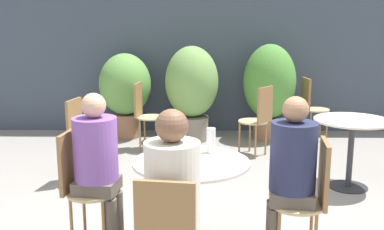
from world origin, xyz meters
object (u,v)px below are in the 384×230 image
at_px(beer_glass_0, 161,143).
at_px(seated_person_1, 173,196).
at_px(beer_glass_2, 211,140).
at_px(seated_person_0, 98,158).
at_px(cafe_table_far, 352,135).
at_px(potted_plant_1, 192,87).
at_px(potted_plant_0, 125,88).
at_px(bistro_chair_0, 80,180).
at_px(beer_glass_1, 191,158).
at_px(seated_person_2, 291,166).
at_px(potted_plant_2, 269,86).
at_px(bistro_chair_2, 311,192).
at_px(bistro_chair_4, 311,103).
at_px(bistro_chair_5, 144,110).
at_px(bistro_chair_3, 259,115).
at_px(bistro_chair_6, 82,134).
at_px(cafe_table_near, 191,181).

bearing_deg(beer_glass_0, seated_person_1, -81.03).
bearing_deg(beer_glass_2, seated_person_0, -171.99).
height_order(cafe_table_far, potted_plant_1, potted_plant_1).
bearing_deg(potted_plant_0, seated_person_1, -77.33).
xyz_separation_m(bistro_chair_0, seated_person_1, (0.74, -0.80, 0.19)).
height_order(cafe_table_far, bistro_chair_0, bistro_chair_0).
distance_m(seated_person_1, beer_glass_1, 0.45).
xyz_separation_m(bistro_chair_0, beer_glass_0, (0.61, 0.02, 0.28)).
xyz_separation_m(seated_person_2, potted_plant_2, (0.39, 3.50, 0.07)).
relative_size(cafe_table_far, beer_glass_1, 3.86).
height_order(bistro_chair_2, bistro_chair_4, same).
distance_m(bistro_chair_0, potted_plant_1, 3.31).
distance_m(bistro_chair_4, beer_glass_1, 3.99).
relative_size(beer_glass_1, potted_plant_0, 0.16).
xyz_separation_m(cafe_table_far, beer_glass_0, (-1.83, -1.28, 0.26)).
distance_m(bistro_chair_5, seated_person_0, 2.72).
bearing_deg(potted_plant_0, beer_glass_2, -70.25).
height_order(bistro_chair_0, bistro_chair_4, same).
bearing_deg(potted_plant_1, bistro_chair_5, -140.42).
bearing_deg(potted_plant_1, bistro_chair_0, -103.68).
xyz_separation_m(cafe_table_far, potted_plant_0, (-2.64, 2.06, 0.18)).
bearing_deg(cafe_table_far, bistro_chair_3, 125.96).
distance_m(bistro_chair_2, bistro_chair_3, 2.61).
distance_m(beer_glass_0, beer_glass_2, 0.37).
bearing_deg(potted_plant_2, bistro_chair_5, -160.98).
height_order(beer_glass_2, potted_plant_1, potted_plant_1).
distance_m(bistro_chair_6, seated_person_0, 1.51).
distance_m(bistro_chair_5, potted_plant_0, 0.78).
height_order(cafe_table_far, seated_person_2, seated_person_2).
distance_m(bistro_chair_5, beer_glass_2, 2.74).
height_order(seated_person_0, beer_glass_0, seated_person_0).
xyz_separation_m(seated_person_1, beer_glass_1, (0.09, 0.43, 0.09)).
distance_m(seated_person_0, beer_glass_1, 0.78).
bearing_deg(potted_plant_2, potted_plant_0, 178.31).
bearing_deg(bistro_chair_5, beer_glass_2, -155.08).
bearing_deg(bistro_chair_4, beer_glass_2, 147.28).
height_order(beer_glass_1, beer_glass_2, beer_glass_1).
distance_m(bistro_chair_5, beer_glass_1, 3.14).
height_order(bistro_chair_2, bistro_chair_6, same).
distance_m(cafe_table_near, bistro_chair_2, 0.84).
relative_size(seated_person_1, potted_plant_1, 0.91).
distance_m(beer_glass_0, potted_plant_0, 3.44).
bearing_deg(bistro_chair_3, cafe_table_near, 21.28).
height_order(beer_glass_1, potted_plant_2, potted_plant_2).
bearing_deg(cafe_table_far, beer_glass_1, -134.11).
distance_m(bistro_chair_6, beer_glass_1, 2.14).
height_order(beer_glass_0, potted_plant_0, potted_plant_0).
distance_m(seated_person_2, beer_glass_0, 0.94).
relative_size(seated_person_0, potted_plant_2, 0.86).
distance_m(seated_person_2, beer_glass_1, 0.71).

